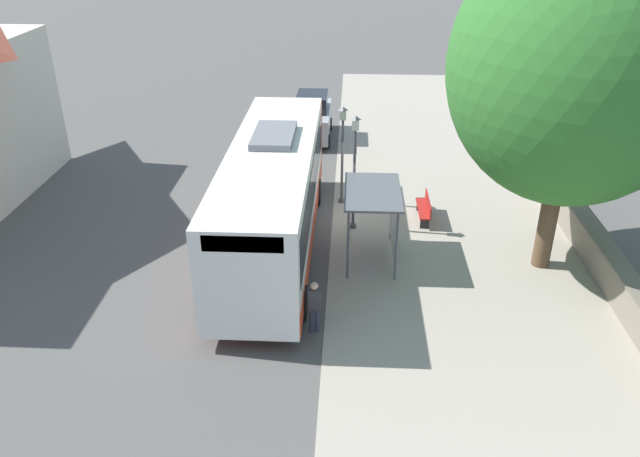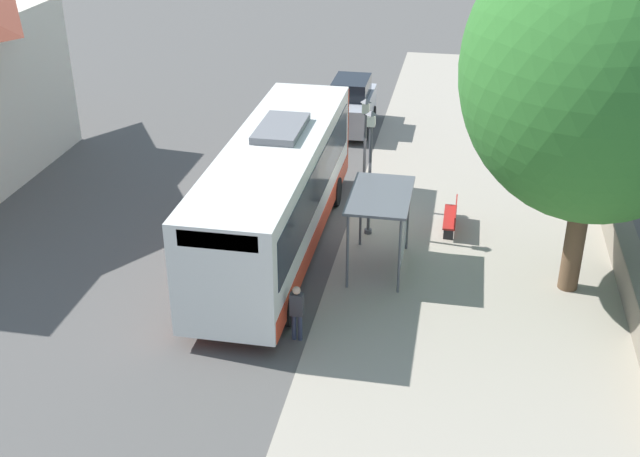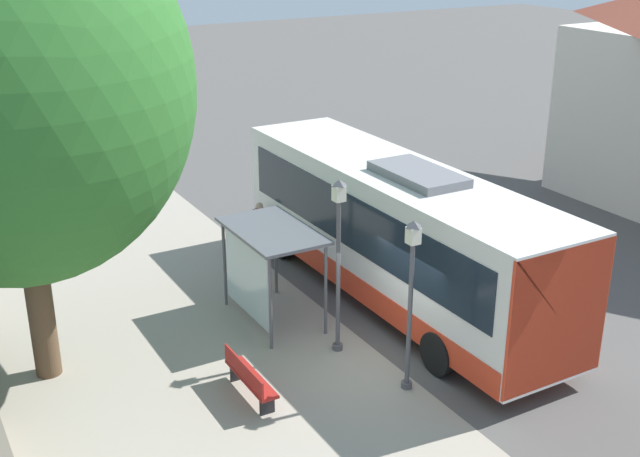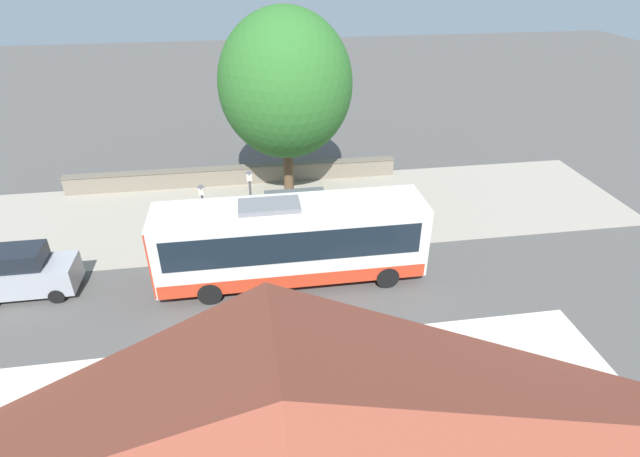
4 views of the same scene
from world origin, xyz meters
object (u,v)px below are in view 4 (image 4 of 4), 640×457
Objects in this scene: shade_tree at (285,85)px; bus at (291,240)px; pedestrian at (385,234)px; street_lamp_near at (251,204)px; bus_shelter at (295,202)px; bench at (237,216)px; street_lamp_far at (205,215)px; parked_car_behind_bus at (24,273)px.

bus is at bearing -4.78° from shade_tree.
street_lamp_near is at bearing -99.27° from pedestrian.
bench is at bearing -122.98° from bus_shelter.
bus is at bearing 59.16° from street_lamp_far.
bus_shelter is (-3.40, 0.58, 0.07)m from bus.
bus is 2.79× the size of parked_car_behind_bus.
street_lamp_near is at bearing -20.61° from shade_tree.
street_lamp_near is 1.02× the size of parked_car_behind_bus.
pedestrian is (1.76, 4.10, -1.11)m from bus_shelter.
bench is (-1.90, -2.93, -1.56)m from bus_shelter.
bus is 5.99m from bench.
bus_shelter is 3.82m from bench.
bus_shelter is at bearing 170.38° from bus.
bus_shelter is at bearing 109.14° from street_lamp_near.
street_lamp_far is at bearing -120.84° from bus.
bench is 3.41m from street_lamp_near.
bus is 9.84m from shade_tree.
parked_car_behind_bus is (4.71, -8.87, 0.57)m from bench.
bus_shelter is 0.76× the size of street_lamp_far.
street_lamp_far is (-2.21, -3.70, 0.33)m from bus.
street_lamp_near is at bearing -70.86° from bus_shelter.
street_lamp_near is 2.19m from street_lamp_far.
parked_car_behind_bus is at bearing -86.22° from pedestrian.
shade_tree is (-3.46, 3.08, 5.92)m from bench.
pedestrian is 6.51m from street_lamp_near.
bus reaches higher than bench.
street_lamp_near is at bearing 16.60° from bench.
shade_tree is at bearing 178.33° from bus_shelter.
shade_tree is (-6.55, 4.43, 4.09)m from street_lamp_far.
bench is 10.06m from parked_car_behind_bus.
pedestrian is at bearing 93.78° from parked_car_behind_bus.
street_lamp_near is 9.98m from parked_car_behind_bus.
shade_tree is at bearing 124.37° from parked_car_behind_bus.
bus_shelter is 0.72× the size of parked_car_behind_bus.
shade_tree is (-8.76, 0.73, 4.42)m from bus.
pedestrian is 0.86× the size of bench.
pedestrian is 7.94m from bench.
pedestrian is 0.39× the size of parked_car_behind_bus.
street_lamp_far reaches higher than bus.
street_lamp_near reaches higher than bench.
shade_tree reaches higher than parked_car_behind_bus.
bus_shelter is at bearing 105.59° from street_lamp_far.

